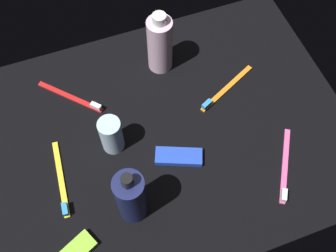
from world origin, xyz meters
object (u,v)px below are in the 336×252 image
(bodywash_bottle, at_px, (160,44))
(snack_bar_blue, at_px, (178,157))
(lotion_bottle, at_px, (131,197))
(toothbrush_yellow, at_px, (61,182))
(toothbrush_pink, at_px, (285,169))
(deodorant_stick, at_px, (111,135))
(toothbrush_orange, at_px, (224,90))
(toothbrush_red, at_px, (74,98))

(bodywash_bottle, relative_size, snack_bar_blue, 1.67)
(lotion_bottle, xyz_separation_m, toothbrush_yellow, (0.13, -0.11, -0.07))
(bodywash_bottle, height_order, snack_bar_blue, bodywash_bottle)
(toothbrush_pink, bearing_deg, lotion_bottle, -5.06)
(deodorant_stick, height_order, snack_bar_blue, deodorant_stick)
(bodywash_bottle, bearing_deg, toothbrush_pink, 113.66)
(lotion_bottle, distance_m, deodorant_stick, 0.16)
(deodorant_stick, distance_m, toothbrush_pink, 0.39)
(lotion_bottle, distance_m, toothbrush_orange, 0.37)
(toothbrush_pink, bearing_deg, bodywash_bottle, -66.34)
(toothbrush_yellow, relative_size, snack_bar_blue, 1.73)
(lotion_bottle, height_order, toothbrush_pink, lotion_bottle)
(lotion_bottle, xyz_separation_m, deodorant_stick, (-0.00, -0.16, -0.03))
(toothbrush_orange, bearing_deg, toothbrush_red, -16.50)
(lotion_bottle, bearing_deg, toothbrush_pink, 174.94)
(toothbrush_yellow, bearing_deg, toothbrush_orange, -167.04)
(bodywash_bottle, xyz_separation_m, toothbrush_yellow, (0.31, 0.23, -0.07))
(lotion_bottle, bearing_deg, bodywash_bottle, -117.92)
(bodywash_bottle, relative_size, toothbrush_pink, 1.09)
(toothbrush_pink, distance_m, snack_bar_blue, 0.24)
(toothbrush_pink, height_order, snack_bar_blue, toothbrush_pink)
(deodorant_stick, distance_m, toothbrush_red, 0.17)
(deodorant_stick, height_order, toothbrush_red, deodorant_stick)
(bodywash_bottle, height_order, deodorant_stick, bodywash_bottle)
(deodorant_stick, relative_size, toothbrush_orange, 0.58)
(toothbrush_orange, height_order, snack_bar_blue, toothbrush_orange)
(bodywash_bottle, relative_size, toothbrush_orange, 1.04)
(deodorant_stick, xyz_separation_m, snack_bar_blue, (-0.12, 0.08, -0.04))
(toothbrush_red, relative_size, snack_bar_blue, 1.33)
(lotion_bottle, xyz_separation_m, bodywash_bottle, (-0.18, -0.34, 0.00))
(toothbrush_orange, xyz_separation_m, toothbrush_yellow, (0.43, 0.10, 0.00))
(deodorant_stick, relative_size, toothbrush_yellow, 0.54)
(bodywash_bottle, relative_size, deodorant_stick, 1.79)
(deodorant_stick, distance_m, toothbrush_orange, 0.30)
(toothbrush_pink, bearing_deg, toothbrush_red, -40.89)
(toothbrush_orange, bearing_deg, snack_bar_blue, 37.11)
(bodywash_bottle, bearing_deg, toothbrush_yellow, 36.61)
(bodywash_bottle, bearing_deg, snack_bar_blue, 78.82)
(lotion_bottle, bearing_deg, toothbrush_orange, -145.27)
(toothbrush_yellow, distance_m, snack_bar_blue, 0.26)
(toothbrush_yellow, bearing_deg, toothbrush_red, -110.89)
(toothbrush_pink, bearing_deg, toothbrush_yellow, -16.34)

